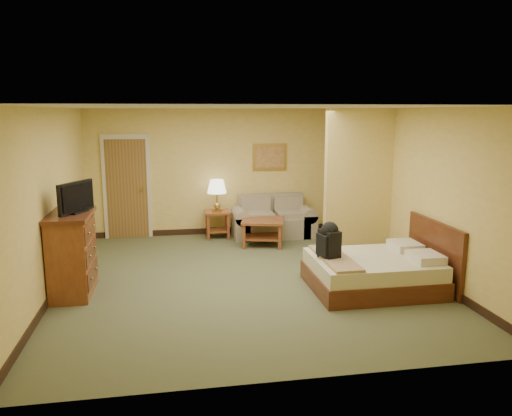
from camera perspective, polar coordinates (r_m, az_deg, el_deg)
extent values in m
plane|color=#505537|center=(7.77, -1.26, -8.09)|extent=(6.00, 6.00, 0.00)
plane|color=white|center=(7.34, -1.35, 11.45)|extent=(6.00, 6.00, 0.00)
cube|color=#DEBF5F|center=(10.39, -3.80, 4.11)|extent=(5.50, 0.02, 2.60)
cube|color=#DEBF5F|center=(7.55, -22.41, 0.70)|extent=(0.02, 6.00, 2.60)
cube|color=#DEBF5F|center=(8.31, 17.80, 1.88)|extent=(0.02, 6.00, 2.60)
cube|color=#DEBF5F|center=(8.89, 11.62, 2.75)|extent=(1.20, 0.15, 2.60)
cube|color=beige|center=(10.37, -14.54, 2.38)|extent=(0.94, 0.06, 2.10)
cube|color=brown|center=(10.37, -14.53, 2.09)|extent=(0.80, 0.04, 2.00)
cylinder|color=#AC8A3F|center=(10.29, -12.89, 2.10)|extent=(0.04, 0.12, 0.04)
cube|color=black|center=(10.60, -3.71, -2.56)|extent=(5.50, 0.02, 0.12)
cube|color=gray|center=(10.27, 2.04, -2.14)|extent=(1.38, 0.74, 0.41)
cube|color=gray|center=(10.49, 1.69, 0.50)|extent=(1.38, 0.18, 0.43)
cube|color=gray|center=(10.15, -1.78, -2.16)|extent=(0.30, 0.74, 0.46)
cube|color=gray|center=(10.43, 5.76, -1.85)|extent=(0.30, 0.74, 0.46)
cube|color=brown|center=(10.16, -4.46, -0.46)|extent=(0.50, 0.50, 0.04)
cube|color=brown|center=(10.24, -4.43, -2.55)|extent=(0.42, 0.42, 0.03)
cube|color=brown|center=(10.00, -5.46, -2.27)|extent=(0.05, 0.05, 0.51)
cube|color=brown|center=(10.04, -3.19, -2.19)|extent=(0.05, 0.05, 0.51)
cube|color=brown|center=(10.39, -5.64, -1.77)|extent=(0.05, 0.05, 0.51)
cube|color=brown|center=(10.43, -3.45, -1.69)|extent=(0.05, 0.05, 0.51)
cylinder|color=#AC8A3F|center=(10.15, -4.46, -0.23)|extent=(0.19, 0.19, 0.04)
cylinder|color=#AC8A3F|center=(10.10, -4.48, 1.15)|extent=(0.03, 0.03, 0.32)
cone|color=white|center=(10.06, -4.50, 2.49)|extent=(0.39, 0.39, 0.27)
cube|color=brown|center=(9.58, 0.80, -1.42)|extent=(0.95, 0.95, 0.04)
cube|color=brown|center=(9.65, 0.79, -3.24)|extent=(0.81, 0.81, 0.03)
cube|color=brown|center=(9.26, -0.87, -3.43)|extent=(0.06, 0.06, 0.47)
cube|color=brown|center=(10.02, 2.32, -2.32)|extent=(0.06, 0.06, 0.47)
cube|color=#B78E3F|center=(10.49, 1.57, 5.84)|extent=(0.72, 0.03, 0.56)
cube|color=#A06031|center=(10.47, 1.60, 5.83)|extent=(0.60, 0.02, 0.44)
cube|color=brown|center=(7.47, -20.24, -5.12)|extent=(0.51, 1.02, 1.11)
cube|color=#481F10|center=(7.34, -20.54, -0.75)|extent=(0.57, 1.09, 0.06)
cube|color=black|center=(7.31, -19.79, -0.41)|extent=(0.30, 0.36, 0.03)
cube|color=black|center=(7.28, -19.90, 1.19)|extent=(0.37, 0.65, 0.42)
cube|color=#481F10|center=(7.51, 13.08, -8.01)|extent=(1.76, 1.41, 0.26)
cube|color=beige|center=(7.43, 13.16, -6.28)|extent=(1.71, 1.36, 0.21)
cube|color=#481F10|center=(7.82, 19.71, -4.91)|extent=(0.06, 1.50, 0.97)
cube|color=silver|center=(7.40, 18.81, -5.38)|extent=(0.40, 0.48, 0.12)
cube|color=silver|center=(7.93, 16.68, -4.18)|extent=(0.40, 0.48, 0.12)
cube|color=#9B7C54|center=(7.20, 8.98, -5.67)|extent=(0.40, 1.32, 0.04)
cube|color=black|center=(7.16, 8.37, -4.16)|extent=(0.28, 0.36, 0.42)
sphere|color=black|center=(7.11, 8.42, -2.55)|extent=(0.25, 0.25, 0.25)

